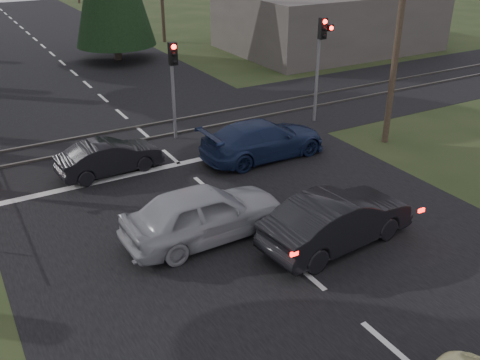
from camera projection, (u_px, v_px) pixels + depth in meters
ground at (306, 274)px, 14.11m from camera, size 120.00×120.00×0.00m
road at (161, 148)px, 21.90m from camera, size 14.00×100.00×0.01m
rail_corridor at (144, 133)px, 23.46m from camera, size 120.00×8.00×0.01m
stop_line at (179, 164)px, 20.50m from camera, size 13.00×0.35×0.00m
rail_near at (150, 138)px, 22.82m from camera, size 120.00×0.12×0.10m
rail_far at (137, 127)px, 24.07m from camera, size 120.00×0.12×0.10m
traffic_signal_right at (321, 50)px, 23.44m from camera, size 0.68×0.48×4.70m
traffic_signal_center at (173, 74)px, 21.66m from camera, size 0.32×0.48×4.10m
utility_pole_near at (399, 27)px, 20.54m from camera, size 1.80×0.26×9.00m
building_right at (328, 20)px, 38.47m from camera, size 14.00×10.00×4.00m
dark_hatchback at (337, 220)px, 15.11m from camera, size 4.88×2.13×1.56m
silver_car at (204, 213)px, 15.38m from camera, size 4.88×2.06×1.65m
blue_sedan at (263, 139)px, 20.82m from camera, size 5.12×2.14×1.48m
dark_car_far at (110, 157)px, 19.53m from camera, size 3.89×1.63×1.25m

